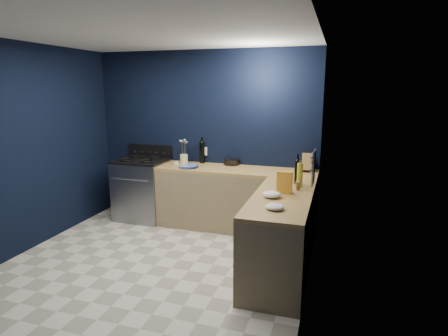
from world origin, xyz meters
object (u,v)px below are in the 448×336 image
at_px(plate_stack, 188,167).
at_px(crouton_bag, 285,182).
at_px(knife_block, 307,162).
at_px(gas_range, 143,190).
at_px(utensil_crock, 184,159).

xyz_separation_m(plate_stack, crouton_bag, (1.53, -0.91, 0.10)).
distance_m(knife_block, crouton_bag, 1.23).
bearing_deg(plate_stack, gas_range, 172.35).
height_order(knife_block, crouton_bag, knife_block).
height_order(plate_stack, knife_block, knife_block).
relative_size(gas_range, knife_block, 3.90).
bearing_deg(crouton_bag, plate_stack, 151.92).
distance_m(gas_range, knife_block, 2.57).
bearing_deg(crouton_bag, knife_block, 86.32).
relative_size(gas_range, plate_stack, 3.45).
bearing_deg(plate_stack, knife_block, 10.49).
height_order(utensil_crock, knife_block, knife_block).
relative_size(plate_stack, crouton_bag, 1.10).
relative_size(knife_block, crouton_bag, 0.97).
bearing_deg(gas_range, utensil_crock, 11.57).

